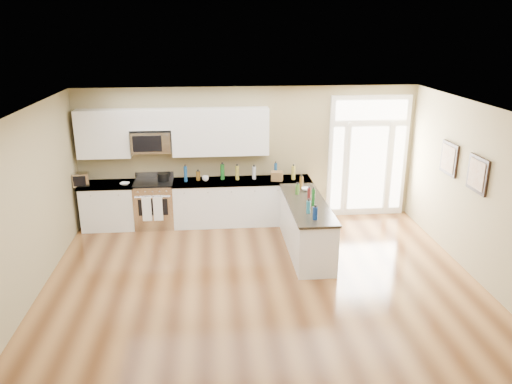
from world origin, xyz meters
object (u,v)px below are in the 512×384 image
stockpot (163,177)px  toaster_oven (81,179)px  peninsula_cabinet (306,228)px  kitchen_range (155,204)px

stockpot → toaster_oven: bearing=-174.9°
peninsula_cabinet → toaster_oven: 4.53m
toaster_oven → stockpot: bearing=-3.4°
peninsula_cabinet → stockpot: 3.14m
peninsula_cabinet → kitchen_range: bearing=153.3°
toaster_oven → kitchen_range: bearing=-5.2°
kitchen_range → stockpot: bearing=17.5°
peninsula_cabinet → kitchen_range: size_ratio=2.15×
kitchen_range → toaster_oven: size_ratio=3.57×
peninsula_cabinet → stockpot: size_ratio=10.15×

